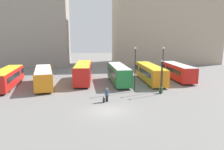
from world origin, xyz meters
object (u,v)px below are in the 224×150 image
Objects in this scene: bus_0 at (7,77)px; bus_3 at (119,74)px; bus_2 at (83,72)px; lamp_post_2 at (135,66)px; bus_1 at (43,77)px; suitcase at (104,100)px; bus_5 at (177,71)px; bus_4 at (150,73)px; traveler at (107,93)px; trash_bin at (161,90)px; lamp_post_1 at (163,66)px; lamp_post_0 at (161,74)px.

bus_3 is at bearing -91.86° from bus_0.
lamp_post_2 reaches higher than bus_2.
suitcase is (8.66, -9.91, -1.28)m from bus_1.
bus_1 reaches higher than suitcase.
bus_5 is (23.23, 2.23, 0.02)m from bus_1.
bus_3 is (12.13, 0.64, 0.11)m from bus_1.
bus_3 is at bearing -96.57° from bus_1.
traveler is at bearing 142.50° from bus_4.
bus_2 is 0.92× the size of bus_4.
traveler is 8.46m from trash_bin.
bus_4 reaches higher than bus_5.
bus_0 is 1.85× the size of lamp_post_1.
lamp_post_1 reaches higher than traveler.
bus_1 is at bearing 96.35° from bus_5.
lamp_post_1 is at bearing -139.48° from bus_3.
traveler is 0.92m from suitcase.
bus_4 is at bearing 56.89° from lamp_post_2.
traveler is (14.60, -9.94, -0.48)m from bus_0.
bus_3 is 13.98× the size of suitcase.
traveler is at bearing -162.34° from lamp_post_0.
bus_4 is (17.78, 1.29, 0.03)m from bus_1.
bus_3 is 0.99× the size of bus_5.
bus_4 is 1.90× the size of lamp_post_1.
suitcase is (-9.12, -11.20, -1.31)m from bus_4.
lamp_post_1 reaches higher than trash_bin.
lamp_post_2 is (-4.24, -6.50, 2.12)m from bus_4.
bus_1 is at bearing 158.95° from lamp_post_2.
lamp_post_2 reaches higher than bus_1.
bus_0 is at bearing 75.18° from suitcase.
bus_2 reaches higher than bus_5.
lamp_post_2 is at bearing 148.61° from lamp_post_0.
lamp_post_0 is at bearing -51.30° from traveler.
traveler is at bearing 130.67° from bus_5.
bus_2 is at bearing 72.42° from bus_3.
lamp_post_0 is at bearing -128.73° from bus_2.
suitcase is at bearing -161.01° from lamp_post_0.
bus_5 is at bearing 55.18° from lamp_post_0.
bus_5 reaches higher than bus_0.
bus_2 is at bearing 133.74° from lamp_post_2.
bus_3 is 8.38m from lamp_post_1.
bus_3 is 2.18× the size of lamp_post_0.
lamp_post_0 is 2.49m from trash_bin.
bus_4 reaches higher than bus_0.
lamp_post_1 reaches higher than lamp_post_0.
bus_2 is 14.02m from trash_bin.
suitcase is 0.87× the size of trash_bin.
traveler reaches higher than suitcase.
suitcase is 0.12× the size of lamp_post_2.
bus_1 is at bearing 62.17° from suitcase.
lamp_post_0 is (8.05, 2.77, 2.58)m from suitcase.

